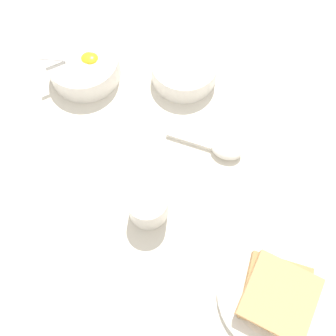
% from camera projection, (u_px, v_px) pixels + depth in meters
% --- Properties ---
extents(ground_plane, '(3.00, 3.00, 0.00)m').
position_uv_depth(ground_plane, '(187.00, 201.00, 0.68)').
color(ground_plane, silver).
extents(egg_bowl, '(0.14, 0.14, 0.08)m').
position_uv_depth(egg_bowl, '(84.00, 65.00, 0.76)').
color(egg_bowl, white).
rests_on(egg_bowl, ground_plane).
extents(toast_plate, '(0.17, 0.17, 0.02)m').
position_uv_depth(toast_plate, '(272.00, 296.00, 0.62)').
color(toast_plate, white).
rests_on(toast_plate, ground_plane).
extents(toast_sandwich, '(0.12, 0.12, 0.04)m').
position_uv_depth(toast_sandwich, '(278.00, 295.00, 0.59)').
color(toast_sandwich, tan).
rests_on(toast_sandwich, toast_plate).
extents(soup_spoon, '(0.05, 0.14, 0.03)m').
position_uv_depth(soup_spoon, '(220.00, 147.00, 0.71)').
color(soup_spoon, white).
rests_on(soup_spoon, ground_plane).
extents(congee_bowl, '(0.13, 0.13, 0.05)m').
position_uv_depth(congee_bowl, '(184.00, 69.00, 0.76)').
color(congee_bowl, white).
rests_on(congee_bowl, ground_plane).
extents(drinking_cup, '(0.07, 0.07, 0.07)m').
position_uv_depth(drinking_cup, '(148.00, 205.00, 0.64)').
color(drinking_cup, silver).
rests_on(drinking_cup, ground_plane).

